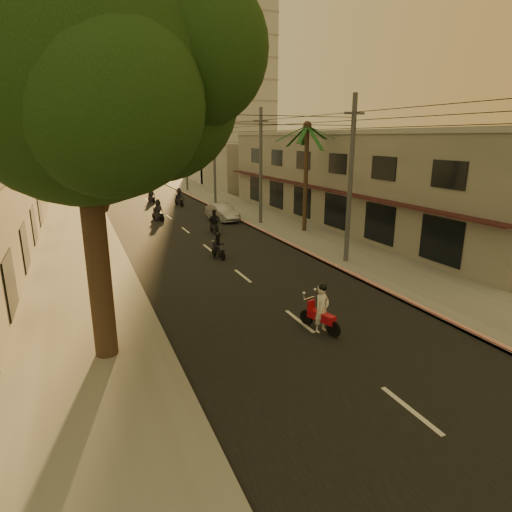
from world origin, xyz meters
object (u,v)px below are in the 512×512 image
(scooter_mid_a, at_px, (219,246))
(scooter_mid_b, at_px, (214,223))
(scooter_far_b, at_px, (179,198))
(scooter_far_c, at_px, (151,196))
(parked_car, at_px, (222,212))
(broadleaf_tree, at_px, (93,75))
(scooter_red, at_px, (321,310))
(scooter_far_a, at_px, (158,211))
(palm_tree, at_px, (307,132))

(scooter_mid_a, distance_m, scooter_mid_b, 6.66)
(scooter_far_b, distance_m, scooter_far_c, 4.02)
(parked_car, bearing_deg, broadleaf_tree, -123.28)
(scooter_red, relative_size, scooter_mid_a, 1.16)
(scooter_mid_a, distance_m, scooter_far_b, 20.37)
(broadleaf_tree, height_order, scooter_far_a, broadleaf_tree)
(scooter_mid_b, height_order, scooter_far_a, scooter_far_a)
(scooter_far_c, bearing_deg, scooter_mid_a, -104.53)
(scooter_far_a, bearing_deg, scooter_mid_a, -105.38)
(scooter_far_a, bearing_deg, scooter_red, -106.58)
(scooter_mid_a, bearing_deg, scooter_far_c, 81.00)
(scooter_far_b, bearing_deg, palm_tree, -82.10)
(palm_tree, bearing_deg, scooter_red, -117.09)
(broadleaf_tree, relative_size, parked_car, 2.80)
(scooter_red, height_order, scooter_far_b, scooter_red)
(palm_tree, distance_m, scooter_far_a, 14.08)
(scooter_red, bearing_deg, palm_tree, 46.22)
(scooter_red, height_order, scooter_mid_a, scooter_red)
(broadleaf_tree, distance_m, parked_car, 24.40)
(broadleaf_tree, distance_m, scooter_far_c, 34.64)
(scooter_far_c, bearing_deg, scooter_mid_b, -98.81)
(broadleaf_tree, relative_size, scooter_far_c, 7.09)
(palm_tree, height_order, scooter_mid_b, palm_tree)
(scooter_far_b, bearing_deg, scooter_red, -105.48)
(broadleaf_tree, bearing_deg, parked_car, 63.04)
(palm_tree, height_order, parked_car, palm_tree)
(parked_car, bearing_deg, scooter_mid_a, -115.92)
(broadleaf_tree, xyz_separation_m, parked_car, (10.48, 20.61, -7.79))
(palm_tree, relative_size, scooter_far_b, 4.40)
(scooter_red, distance_m, parked_car, 22.08)
(broadleaf_tree, relative_size, scooter_red, 6.50)
(palm_tree, bearing_deg, scooter_far_a, 136.63)
(scooter_mid_b, xyz_separation_m, scooter_far_b, (0.63, 13.81, 0.05))
(broadleaf_tree, relative_size, scooter_far_a, 6.55)
(palm_tree, height_order, scooter_far_c, palm_tree)
(scooter_far_a, xyz_separation_m, parked_car, (5.02, -1.89, -0.15))
(palm_tree, relative_size, scooter_mid_b, 4.48)
(scooter_mid_a, distance_m, scooter_far_c, 23.58)
(scooter_mid_a, bearing_deg, palm_tree, 19.60)
(scooter_mid_a, height_order, scooter_mid_b, scooter_mid_b)
(scooter_mid_a, height_order, scooter_far_a, scooter_far_a)
(scooter_mid_a, xyz_separation_m, scooter_far_c, (0.16, 23.58, 0.06))
(broadleaf_tree, relative_size, scooter_mid_a, 7.55)
(scooter_far_a, height_order, parked_car, scooter_far_a)
(broadleaf_tree, height_order, palm_tree, broadleaf_tree)
(scooter_red, relative_size, scooter_mid_b, 1.02)
(broadleaf_tree, height_order, scooter_far_b, broadleaf_tree)
(scooter_red, height_order, scooter_far_a, scooter_red)
(palm_tree, distance_m, parked_car, 10.22)
(palm_tree, distance_m, scooter_mid_b, 9.20)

